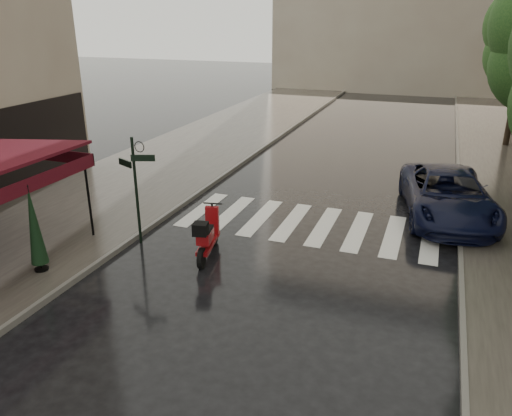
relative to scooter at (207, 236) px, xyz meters
The scene contains 9 objects.
ground 3.08m from the scooter, 109.52° to the right, with size 120.00×120.00×0.00m, color black.
sidewalk_near 10.70m from the scooter, 121.03° to the left, with size 6.00×60.00×0.12m, color #38332D.
curb_near 9.50m from the scooter, 105.02° to the left, with size 0.12×60.00×0.16m, color #595651.
curb_far 11.21m from the scooter, 54.87° to the left, with size 0.12×60.00×0.16m, color #595651.
crosswalk 3.77m from the scooter, 58.08° to the left, with size 7.85×3.20×0.01m.
signpost 2.53m from the scooter, behind, with size 1.17×0.29×3.10m.
scooter is the anchor object (origin of this frame).
parked_car 7.99m from the scooter, 41.37° to the left, with size 2.55×5.52×1.53m, color black.
parasol_back 4.29m from the scooter, 146.36° to the right, with size 0.42×0.42×2.27m.
Camera 1 is at (6.46, -8.12, 6.12)m, focal length 35.00 mm.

